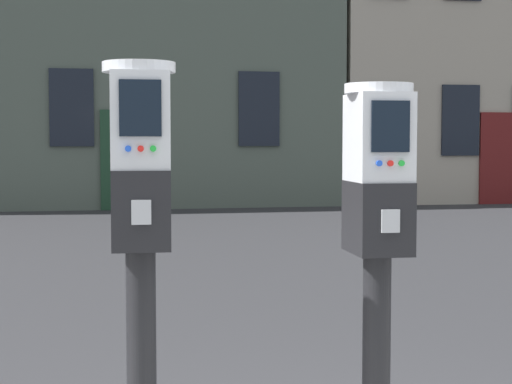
{
  "coord_description": "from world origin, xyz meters",
  "views": [
    {
      "loc": [
        -0.9,
        -2.75,
        1.47
      ],
      "look_at": [
        -0.39,
        -0.16,
        1.31
      ],
      "focal_mm": 58.38,
      "sensor_mm": 36.0,
      "label": 1
    }
  ],
  "objects": [
    {
      "name": "parking_meter_near_kerb",
      "position": [
        -0.76,
        -0.26,
        1.22
      ],
      "size": [
        0.22,
        0.26,
        1.56
      ],
      "rotation": [
        0.0,
        0.0,
        -1.6
      ],
      "color": "black",
      "rests_on": "sidewalk_slab"
    },
    {
      "name": "parking_meter_twin_adjacent",
      "position": [
        -0.02,
        -0.26,
        1.18
      ],
      "size": [
        0.22,
        0.26,
        1.51
      ],
      "rotation": [
        0.0,
        0.0,
        -1.6
      ],
      "color": "black",
      "rests_on": "sidewalk_slab"
    }
  ]
}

